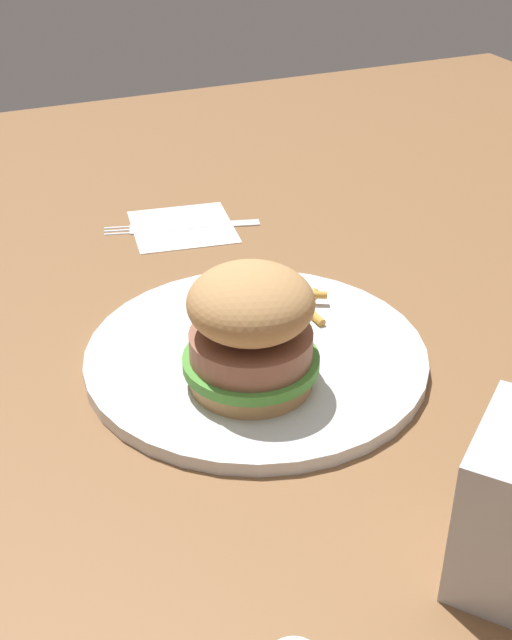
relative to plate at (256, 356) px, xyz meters
The scene contains 6 objects.
ground_plane 0.03m from the plate, 75.23° to the right, with size 1.60×1.60×0.00m, color brown.
plate is the anchor object (origin of this frame).
sandwich 0.07m from the plate, 118.03° to the right, with size 0.11×0.11×0.10m.
fries_pile 0.07m from the plate, 49.33° to the left, with size 0.10×0.09×0.01m.
napkin 0.28m from the plate, 83.98° to the left, with size 0.11×0.11×0.00m, color white.
fork 0.28m from the plate, 84.31° to the left, with size 0.17×0.06×0.00m.
Camera 1 is at (-0.24, -0.52, 0.41)m, focal length 47.72 mm.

